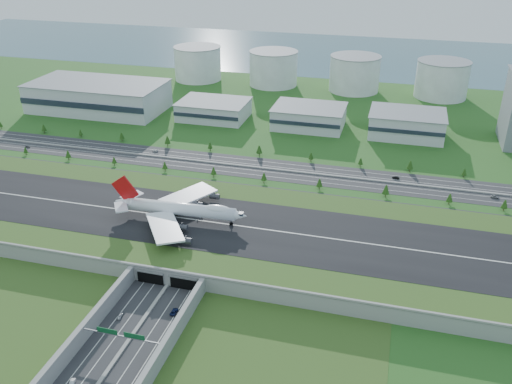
% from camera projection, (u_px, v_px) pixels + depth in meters
% --- Properties ---
extents(ground, '(1200.00, 1200.00, 0.00)m').
position_uv_depth(ground, '(204.00, 234.00, 302.40)').
color(ground, '#204A17').
rests_on(ground, ground).
extents(airfield_deck, '(520.00, 100.00, 9.20)m').
position_uv_depth(airfield_deck, '(203.00, 227.00, 300.48)').
color(airfield_deck, gray).
rests_on(airfield_deck, ground).
extents(underpass_road, '(38.80, 120.40, 8.00)m').
position_uv_depth(underpass_road, '(117.00, 351.00, 215.08)').
color(underpass_road, '#28282B').
rests_on(underpass_road, ground).
extents(sign_gantry_near, '(38.70, 0.70, 9.80)m').
position_uv_depth(sign_gantry_near, '(121.00, 337.00, 217.28)').
color(sign_gantry_near, gray).
rests_on(sign_gantry_near, ground).
extents(north_expressway, '(560.00, 36.00, 0.12)m').
position_uv_depth(north_expressway, '(250.00, 167.00, 384.34)').
color(north_expressway, '#28282B').
rests_on(north_expressway, ground).
extents(tree_row, '(498.12, 48.54, 8.14)m').
position_uv_depth(tree_row, '(274.00, 164.00, 378.28)').
color(tree_row, '#3D2819').
rests_on(tree_row, ground).
extents(hangar_west, '(120.00, 60.00, 25.00)m').
position_uv_depth(hangar_west, '(98.00, 96.00, 496.36)').
color(hangar_west, silver).
rests_on(hangar_west, ground).
extents(hangar_mid_a, '(58.00, 42.00, 15.00)m').
position_uv_depth(hangar_mid_a, '(214.00, 110.00, 477.07)').
color(hangar_mid_a, silver).
rests_on(hangar_mid_a, ground).
extents(hangar_mid_b, '(58.00, 42.00, 17.00)m').
position_uv_depth(hangar_mid_b, '(309.00, 117.00, 456.65)').
color(hangar_mid_b, silver).
rests_on(hangar_mid_b, ground).
extents(hangar_mid_c, '(58.00, 42.00, 19.00)m').
position_uv_depth(hangar_mid_c, '(407.00, 124.00, 437.41)').
color(hangar_mid_c, silver).
rests_on(hangar_mid_c, ground).
extents(fuel_tank_a, '(50.00, 50.00, 35.00)m').
position_uv_depth(fuel_tank_a, '(198.00, 63.00, 590.22)').
color(fuel_tank_a, silver).
rests_on(fuel_tank_a, ground).
extents(fuel_tank_b, '(50.00, 50.00, 35.00)m').
position_uv_depth(fuel_tank_b, '(273.00, 68.00, 570.25)').
color(fuel_tank_b, silver).
rests_on(fuel_tank_b, ground).
extents(fuel_tank_c, '(50.00, 50.00, 35.00)m').
position_uv_depth(fuel_tank_c, '(355.00, 74.00, 550.28)').
color(fuel_tank_c, silver).
rests_on(fuel_tank_c, ground).
extents(fuel_tank_d, '(50.00, 50.00, 35.00)m').
position_uv_depth(fuel_tank_d, '(442.00, 80.00, 530.31)').
color(fuel_tank_d, silver).
rests_on(fuel_tank_d, ground).
extents(bay_water, '(1200.00, 260.00, 0.06)m').
position_uv_depth(bay_water, '(329.00, 53.00, 716.52)').
color(bay_water, '#395F6D').
rests_on(bay_water, ground).
extents(boeing_747, '(77.44, 73.09, 23.93)m').
position_uv_depth(boeing_747, '(180.00, 209.00, 297.51)').
color(boeing_747, white).
rests_on(boeing_747, airfield_deck).
extents(car_0, '(2.10, 4.49, 1.49)m').
position_uv_depth(car_0, '(120.00, 316.00, 237.94)').
color(car_0, silver).
rests_on(car_0, ground).
extents(car_1, '(2.85, 4.99, 1.56)m').
position_uv_depth(car_1, '(72.00, 383.00, 203.27)').
color(car_1, silver).
rests_on(car_1, ground).
extents(car_2, '(2.57, 5.43, 1.50)m').
position_uv_depth(car_2, '(174.00, 312.00, 240.64)').
color(car_2, '#0C153E').
rests_on(car_2, ground).
extents(car_4, '(4.74, 3.14, 1.50)m').
position_uv_depth(car_4, '(28.00, 147.00, 416.87)').
color(car_4, '#4C4C50').
rests_on(car_4, ground).
extents(car_5, '(5.05, 2.69, 1.58)m').
position_uv_depth(car_5, '(396.00, 178.00, 366.36)').
color(car_5, black).
rests_on(car_5, ground).
extents(car_6, '(5.69, 3.64, 1.46)m').
position_uv_depth(car_6, '(495.00, 197.00, 341.07)').
color(car_6, '#9F9EA2').
rests_on(car_6, ground).
extents(car_7, '(4.76, 2.37, 1.33)m').
position_uv_depth(car_7, '(155.00, 151.00, 409.55)').
color(car_7, silver).
rests_on(car_7, ground).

